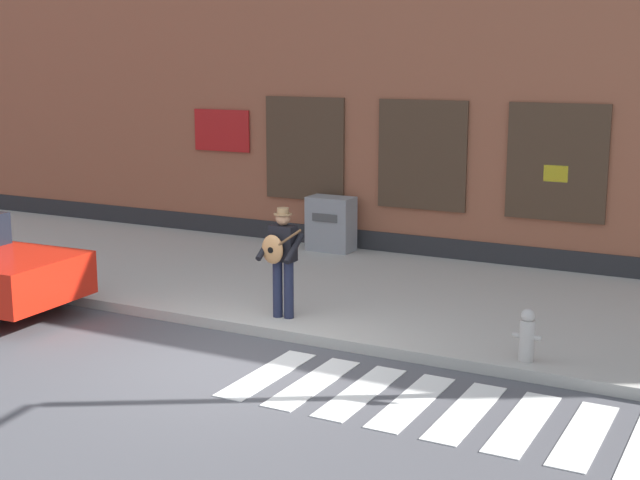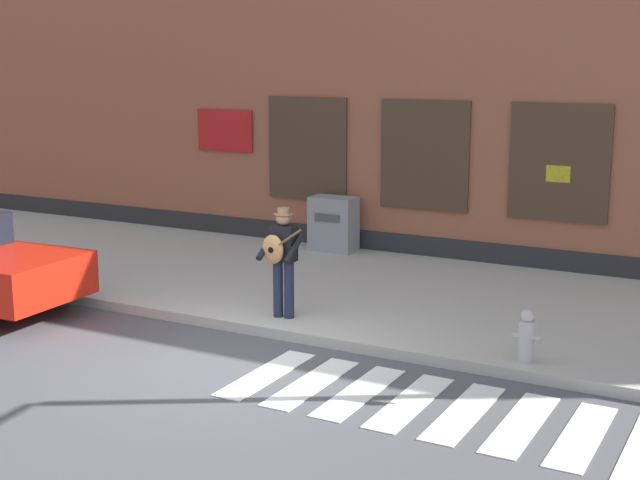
# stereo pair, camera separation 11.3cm
# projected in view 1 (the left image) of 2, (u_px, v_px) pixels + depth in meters

# --- Properties ---
(ground_plane) EXTENTS (160.00, 160.00, 0.00)m
(ground_plane) POSITION_uv_depth(u_px,v_px,m) (234.00, 365.00, 11.90)
(ground_plane) COLOR #4C4C51
(sidewalk) EXTENTS (28.00, 5.58, 0.16)m
(sidewalk) POSITION_uv_depth(u_px,v_px,m) (360.00, 291.00, 15.32)
(sidewalk) COLOR #ADAAA3
(sidewalk) RESTS_ON ground
(building_backdrop) EXTENTS (28.00, 4.06, 8.43)m
(building_backdrop) POSITION_uv_depth(u_px,v_px,m) (460.00, 48.00, 18.63)
(building_backdrop) COLOR #99563D
(building_backdrop) RESTS_ON ground
(crosswalk) EXTENTS (5.78, 1.90, 0.01)m
(crosswalk) POSITION_uv_depth(u_px,v_px,m) (466.00, 412.00, 10.29)
(crosswalk) COLOR silver
(crosswalk) RESTS_ON ground
(busker) EXTENTS (0.70, 0.52, 1.68)m
(busker) POSITION_uv_depth(u_px,v_px,m) (281.00, 256.00, 13.29)
(busker) COLOR #1E233D
(busker) RESTS_ON sidewalk
(utility_box) EXTENTS (0.93, 0.56, 1.10)m
(utility_box) POSITION_uv_depth(u_px,v_px,m) (331.00, 224.00, 18.03)
(utility_box) COLOR gray
(utility_box) RESTS_ON sidewalk
(fire_hydrant) EXTENTS (0.38, 0.20, 0.70)m
(fire_hydrant) POSITION_uv_depth(u_px,v_px,m) (527.00, 335.00, 11.50)
(fire_hydrant) COLOR #B2ADA8
(fire_hydrant) RESTS_ON sidewalk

